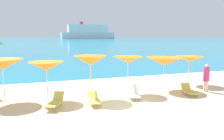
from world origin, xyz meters
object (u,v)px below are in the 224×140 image
umbrella_1 (46,66)px  lounge_chair_3 (189,90)px  umbrella_5 (189,59)px  lounge_chair_4 (94,99)px  beachgoer_0 (206,77)px  lounge_chair_1 (55,102)px  umbrella_4 (164,61)px  umbrella_3 (128,60)px  lounge_chair_2 (133,93)px  umbrella_0 (2,64)px  cruise_ship (88,32)px  umbrella_2 (90,61)px

umbrella_1 → lounge_chair_3: size_ratio=1.51×
umbrella_5 → lounge_chair_4: size_ratio=1.41×
umbrella_1 → beachgoer_0: (9.45, -1.28, -0.93)m
beachgoer_0 → lounge_chair_1: bearing=126.9°
umbrella_4 → umbrella_3: bearing=-179.3°
umbrella_5 → beachgoer_0: 2.34m
lounge_chair_2 → beachgoer_0: beachgoer_0 is taller
lounge_chair_4 → beachgoer_0: beachgoer_0 is taller
umbrella_3 → lounge_chair_3: bearing=-27.7°
umbrella_5 → lounge_chair_2: 5.76m
umbrella_0 → umbrella_1: umbrella_0 is taller
lounge_chair_2 → umbrella_4: bearing=41.2°
umbrella_4 → umbrella_5: umbrella_4 is taller
umbrella_4 → cruise_ship: size_ratio=0.04×
umbrella_4 → lounge_chair_1: umbrella_4 is taller
umbrella_3 → beachgoer_0: umbrella_3 is taller
umbrella_1 → lounge_chair_4: size_ratio=1.40×
lounge_chair_2 → lounge_chair_3: lounge_chair_3 is taller
umbrella_3 → beachgoer_0: (4.71, -1.33, -1.12)m
beachgoer_0 → cruise_ship: cruise_ship is taller
umbrella_3 → umbrella_4: bearing=0.7°
lounge_chair_2 → umbrella_5: bearing=37.8°
lounge_chair_1 → lounge_chair_2: 4.35m
lounge_chair_1 → lounge_chair_2: size_ratio=0.81×
lounge_chair_1 → cruise_ship: (54.67, 237.76, 6.65)m
cruise_ship → umbrella_2: bearing=-105.8°
umbrella_3 → cruise_ship: 241.46m
umbrella_2 → lounge_chair_1: 2.99m
umbrella_1 → beachgoer_0: bearing=-7.7°
lounge_chair_2 → cruise_ship: (50.35, 237.29, 6.71)m
umbrella_4 → cruise_ship: cruise_ship is taller
lounge_chair_3 → lounge_chair_1: bearing=-170.4°
umbrella_2 → lounge_chair_3: umbrella_2 is taller
umbrella_1 → umbrella_2: size_ratio=0.88×
lounge_chair_4 → umbrella_1: bearing=148.1°
umbrella_4 → lounge_chair_4: 5.56m
lounge_chair_1 → beachgoer_0: size_ratio=0.80×
umbrella_5 → beachgoer_0: (-0.33, -2.14, -0.90)m
lounge_chair_3 → beachgoer_0: bearing=23.5°
umbrella_3 → umbrella_4: size_ratio=0.98×
umbrella_0 → umbrella_4: 9.44m
umbrella_2 → lounge_chair_2: umbrella_2 is taller
umbrella_2 → lounge_chair_1: bearing=-148.6°
umbrella_3 → beachgoer_0: size_ratio=1.29×
umbrella_3 → umbrella_5: umbrella_3 is taller
umbrella_0 → umbrella_3: (6.92, -0.40, 0.05)m
lounge_chair_3 → cruise_ship: cruise_ship is taller
umbrella_1 → umbrella_3: (4.73, 0.05, 0.19)m
umbrella_2 → beachgoer_0: umbrella_2 is taller
lounge_chair_4 → lounge_chair_2: bearing=16.8°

